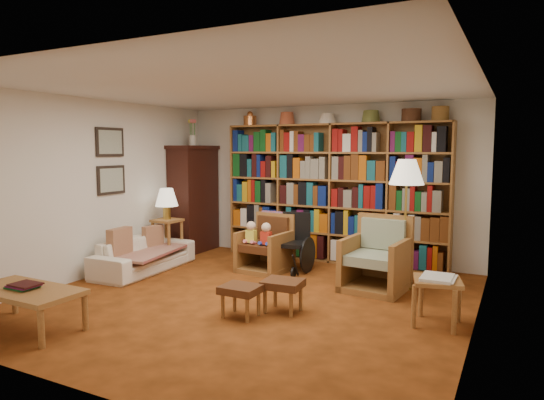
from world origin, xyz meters
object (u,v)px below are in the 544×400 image
Objects in this scene: armchair_sage at (377,261)px; footstool_b at (283,286)px; floor_lamp at (407,177)px; footstool_a at (241,291)px; coffee_table at (26,293)px; side_table_papers at (437,286)px; armchair_leather at (267,247)px; side_table_lamp at (167,231)px; wheelchair at (293,245)px; sofa at (144,254)px.

footstool_b is at bearing -116.15° from armchair_sage.
footstool_a is (-1.32, -1.93, -1.16)m from floor_lamp.
side_table_papers is at bearing 28.75° from coffee_table.
coffee_table is (-2.74, -3.04, 0.01)m from armchair_sage.
armchair_leather is at bearing 109.67° from footstool_a.
floor_lamp is at bearing -0.46° from armchair_leather.
footstool_b is (1.03, -1.59, -0.06)m from armchair_leather.
floor_lamp is 1.42× the size of coffee_table.
side_table_lamp is 2.94m from footstool_a.
side_table_papers is at bearing -13.17° from side_table_lamp.
footstool_a is (0.32, -2.05, -0.11)m from wheelchair.
sofa is 2.21m from wheelchair.
side_table_lamp is 4.42m from side_table_papers.
sofa reaches higher than footstool_b.
side_table_lamp is at bearing -179.40° from armchair_sage.
footstool_b is (-1.58, -0.35, -0.11)m from side_table_papers.
armchair_leather is (1.59, 0.90, 0.10)m from sofa.
sofa is at bearing 155.32° from footstool_a.
side_table_lamp is 3.05m from footstool_b.
floor_lamp is at bearing 57.99° from footstool_b.
footstool_a is 2.15m from coffee_table.
armchair_leather is 0.98× the size of wheelchair.
side_table_lamp is at bearing -171.99° from armchair_leather.
wheelchair is at bearing 14.72° from armchair_leather.
armchair_leather is 1.89× the size of footstool_b.
floor_lamp is 4.56m from coffee_table.
armchair_leather is at bearing -165.28° from wheelchair.
sofa is at bearing -153.13° from wheelchair.
sofa is 3.76× the size of footstool_b.
floor_lamp reaches higher than armchair_sage.
armchair_sage is 0.56× the size of floor_lamp.
side_table_papers is at bearing -25.50° from armchair_leather.
armchair_leather is at bearing 179.54° from floor_lamp.
armchair_leather reaches higher than coffee_table.
wheelchair is 1.57× the size of side_table_papers.
footstool_b is at bearing 46.57° from footstool_a.
footstool_a is (-1.02, -1.75, -0.08)m from armchair_sage.
coffee_table is (0.57, -2.34, 0.12)m from sofa.
side_table_lamp reaches higher than side_table_papers.
footstool_a is at bearing -117.41° from sofa.
armchair_leather is 2.89m from side_table_papers.
coffee_table is at bearing -141.33° from footstool_b.
sofa is 3.06× the size of side_table_papers.
footstool_b is at bearing -57.15° from armchair_leather.
armchair_sage is at bearing 47.96° from coffee_table.
armchair_leather is 0.72× the size of coffee_table.
coffee_table is (-1.02, -3.24, 0.02)m from armchair_leather.
floor_lamp is at bearing -79.01° from sofa.
wheelchair is at bearing 67.29° from coffee_table.
armchair_sage is 1.55m from footstool_b.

